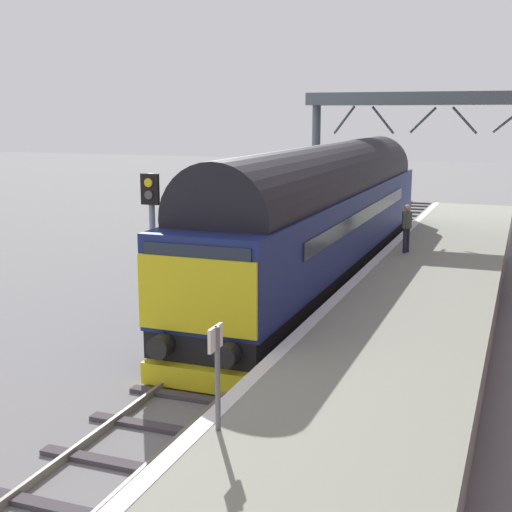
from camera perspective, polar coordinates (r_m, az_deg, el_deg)
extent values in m
plane|color=slate|center=(18.50, 0.49, -6.46)|extent=(140.00, 140.00, 0.00)
cube|color=gray|center=(18.73, -1.58, -6.00)|extent=(0.07, 60.00, 0.15)
cube|color=gray|center=(18.26, 2.62, -6.47)|extent=(0.07, 60.00, 0.15)
cube|color=#433E43|center=(11.35, -15.97, -18.79)|extent=(2.50, 0.26, 0.09)
cube|color=#433E43|center=(12.39, -11.80, -15.85)|extent=(2.50, 0.26, 0.09)
cube|color=#433E43|center=(13.52, -8.39, -13.33)|extent=(2.50, 0.26, 0.09)
cube|color=#433E43|center=(14.70, -5.57, -11.16)|extent=(2.50, 0.26, 0.09)
cube|color=#433E43|center=(15.93, -3.21, -9.31)|extent=(2.50, 0.26, 0.09)
cube|color=#433E43|center=(17.19, -1.21, -7.71)|extent=(2.50, 0.26, 0.09)
cube|color=#433E43|center=(18.49, 0.49, -6.32)|extent=(2.50, 0.26, 0.09)
cube|color=#433E43|center=(19.81, 1.97, -5.12)|extent=(2.50, 0.26, 0.09)
cube|color=#433E43|center=(21.15, 3.25, -4.06)|extent=(2.50, 0.26, 0.09)
cube|color=#433E43|center=(22.50, 4.38, -3.13)|extent=(2.50, 0.26, 0.09)
cube|color=#433E43|center=(23.87, 5.38, -2.30)|extent=(2.50, 0.26, 0.09)
cube|color=#433E43|center=(25.24, 6.27, -1.56)|extent=(2.50, 0.26, 0.09)
cube|color=#433E43|center=(26.63, 7.06, -0.90)|extent=(2.50, 0.26, 0.09)
cube|color=#433E43|center=(28.02, 7.78, -0.30)|extent=(2.50, 0.26, 0.09)
cube|color=#433E43|center=(29.43, 8.43, 0.24)|extent=(2.50, 0.26, 0.09)
cube|color=#433E43|center=(30.83, 9.01, 0.73)|extent=(2.50, 0.26, 0.09)
cube|color=#433E43|center=(32.24, 9.55, 1.17)|extent=(2.50, 0.26, 0.09)
cube|color=#433E43|center=(33.66, 10.04, 1.58)|extent=(2.50, 0.26, 0.09)
cube|color=#433E43|center=(35.08, 10.50, 1.96)|extent=(2.50, 0.26, 0.09)
cube|color=#433E43|center=(36.50, 10.92, 2.31)|extent=(2.50, 0.26, 0.09)
cube|color=#433E43|center=(37.93, 11.30, 2.63)|extent=(2.50, 0.26, 0.09)
cube|color=#433E43|center=(39.36, 11.66, 2.92)|extent=(2.50, 0.26, 0.09)
cube|color=#433E43|center=(40.79, 11.99, 3.20)|extent=(2.50, 0.26, 0.09)
cube|color=#433E43|center=(42.23, 12.31, 3.46)|extent=(2.50, 0.26, 0.09)
cube|color=#433E43|center=(43.66, 12.60, 3.70)|extent=(2.50, 0.26, 0.09)
cube|color=#433E43|center=(45.10, 12.87, 3.93)|extent=(2.50, 0.26, 0.09)
cube|color=#433E43|center=(46.54, 13.13, 4.14)|extent=(2.50, 0.26, 0.09)
cube|color=gray|center=(17.49, 11.69, -6.05)|extent=(4.00, 44.00, 1.00)
cube|color=white|center=(17.71, 5.83, -3.94)|extent=(0.30, 44.00, 0.01)
cube|color=black|center=(23.70, 5.41, -0.48)|extent=(2.56, 19.35, 0.60)
cube|color=navy|center=(23.46, 5.48, 2.75)|extent=(2.70, 19.35, 2.10)
cylinder|color=black|center=(23.31, 5.53, 5.74)|extent=(2.56, 17.80, 2.57)
cube|color=yellow|center=(14.52, -4.79, -3.20)|extent=(2.65, 0.08, 1.58)
cube|color=#232D3D|center=(14.37, -4.80, -0.38)|extent=(2.38, 0.04, 0.64)
cube|color=#232D3D|center=(23.10, 8.77, 3.29)|extent=(0.04, 13.55, 0.44)
cylinder|color=black|center=(14.98, -7.68, -7.19)|extent=(0.48, 0.35, 0.48)
cylinder|color=black|center=(14.36, -2.35, -7.93)|extent=(0.48, 0.35, 0.48)
cube|color=yellow|center=(15.00, -4.78, -9.68)|extent=(2.43, 0.36, 0.47)
cylinder|color=black|center=(16.56, -1.94, -6.74)|extent=(1.64, 1.04, 1.04)
cylinder|color=black|center=(17.53, -0.55, -5.70)|extent=(1.64, 1.04, 1.04)
cylinder|color=black|center=(18.52, 0.69, -4.76)|extent=(1.64, 1.04, 1.04)
cylinder|color=black|center=(29.17, 8.38, 1.09)|extent=(1.64, 1.04, 1.04)
cylinder|color=black|center=(30.23, 8.83, 1.43)|extent=(1.64, 1.04, 1.04)
cylinder|color=black|center=(31.29, 9.25, 1.76)|extent=(1.64, 1.04, 1.04)
cylinder|color=gray|center=(16.82, -8.20, -0.78)|extent=(0.14, 0.14, 4.32)
cube|color=black|center=(16.49, -8.48, 5.31)|extent=(0.44, 0.10, 0.71)
cylinder|color=yellow|center=(16.42, -8.60, 5.83)|extent=(0.20, 0.06, 0.20)
cylinder|color=#50504E|center=(16.45, -8.57, 4.86)|extent=(0.20, 0.06, 0.20)
cylinder|color=gray|center=(22.96, 0.07, 2.35)|extent=(0.14, 0.14, 4.13)
cube|color=black|center=(22.71, 0.02, 6.24)|extent=(0.44, 0.10, 0.99)
cylinder|color=#50504E|center=(22.63, -0.03, 6.98)|extent=(0.20, 0.06, 0.20)
cylinder|color=#0A3E13|center=(22.65, -0.03, 6.27)|extent=(0.20, 0.06, 0.20)
cylinder|color=red|center=(22.68, -0.03, 5.56)|extent=(0.20, 0.06, 0.20)
cylinder|color=slate|center=(10.70, -3.09, -9.76)|extent=(0.08, 0.08, 1.60)
cube|color=white|center=(10.50, -3.28, -6.58)|extent=(0.05, 0.44, 0.36)
cube|color=black|center=(10.51, -3.42, -6.56)|extent=(0.01, 0.20, 0.24)
cylinder|color=#2E263E|center=(24.61, 11.82, 1.22)|extent=(0.13, 0.13, 0.84)
cylinder|color=#2E263E|center=(24.79, 12.03, 1.28)|extent=(0.13, 0.13, 0.84)
cylinder|color=#555F4D|center=(24.59, 11.99, 2.86)|extent=(0.43, 0.43, 0.56)
sphere|color=tan|center=(24.53, 12.03, 3.80)|extent=(0.22, 0.22, 0.22)
cylinder|color=#555F4D|center=(24.41, 11.77, 2.80)|extent=(0.09, 0.09, 0.52)
cylinder|color=#555F4D|center=(24.78, 12.22, 2.91)|extent=(0.09, 0.09, 0.52)
cylinder|color=slate|center=(30.96, 4.79, 6.38)|extent=(0.36, 0.36, 5.99)
cube|color=slate|center=(29.93, 13.30, 12.17)|extent=(9.30, 2.00, 0.50)
cylinder|color=slate|center=(30.54, 7.09, 10.76)|extent=(0.92, 0.10, 1.18)
cylinder|color=slate|center=(30.19, 10.13, 10.67)|extent=(0.98, 0.10, 1.14)
cylinder|color=slate|center=(29.93, 13.23, 10.54)|extent=(1.06, 0.10, 1.06)
cylinder|color=slate|center=(29.75, 16.37, 10.38)|extent=(1.03, 0.10, 1.09)
cylinder|color=slate|center=(29.66, 19.53, 10.19)|extent=(1.13, 0.10, 0.98)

